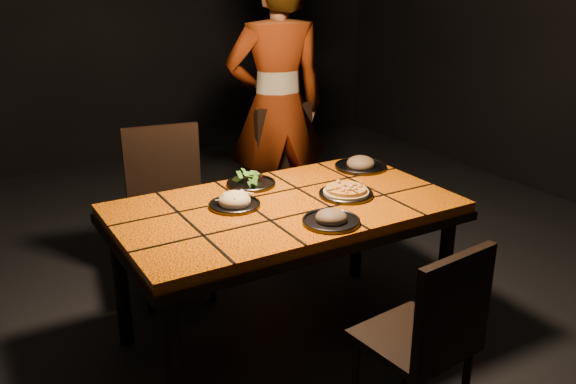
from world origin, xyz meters
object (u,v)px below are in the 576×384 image
plate_pizza (346,192)px  plate_pasta (235,202)px  chair_far_left (168,200)px  chair_far_right (293,169)px  chair_near (430,332)px  diner (277,107)px  dining_table (285,219)px

plate_pizza → plate_pasta: bearing=164.6°
chair_far_left → chair_far_right: chair_far_left is taller
plate_pizza → chair_near: bearing=-102.3°
diner → chair_near: bearing=88.1°
chair_near → diner: diner is taller
dining_table → chair_far_right: size_ratio=1.70×
chair_near → chair_far_right: 1.93m
diner → plate_pasta: 1.34m
chair_far_left → chair_far_right: 0.94m
dining_table → diner: 1.30m
diner → plate_pasta: (-0.82, -1.05, -0.16)m
dining_table → chair_far_left: 0.89m
chair_near → chair_far_left: (-0.43, 1.71, 0.06)m
chair_far_right → diner: bearing=98.2°
chair_far_left → chair_far_right: bearing=18.8°
chair_far_left → diner: bearing=28.4°
dining_table → plate_pizza: bearing=-11.6°
chair_far_left → plate_pizza: size_ratio=3.58×
dining_table → chair_far_left: bearing=110.0°
chair_far_right → plate_pasta: chair_far_right is taller
chair_far_right → plate_pizza: (-0.31, -1.04, 0.22)m
diner → plate_pizza: size_ratio=6.94×
diner → plate_pizza: 1.24m
dining_table → diner: diner is taller
diner → plate_pizza: (-0.28, -1.19, -0.17)m
dining_table → chair_near: (0.13, -0.89, -0.18)m
plate_pasta → plate_pizza: bearing=-15.4°
chair_far_right → diner: (-0.03, 0.15, 0.39)m
chair_far_left → chair_near: bearing=-66.2°
chair_near → plate_pasta: (-0.36, 0.97, 0.28)m
dining_table → chair_far_right: chair_far_right is taller
chair_near → diner: 2.12m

